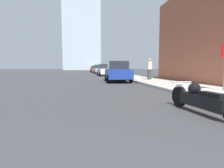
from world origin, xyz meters
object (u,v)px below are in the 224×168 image
Objects in this scene: parked_car_white at (105,70)px; parked_car_silver at (98,69)px; parked_car_red at (94,69)px; pedestrian at (150,68)px; parked_car_blue at (118,72)px; motorcycle at (201,99)px.

parked_car_silver is (-0.02, 10.91, 0.04)m from parked_car_white.
parked_car_red is 2.20× the size of pedestrian.
pedestrian reaches higher than parked_car_red.
parked_car_blue is 10.68m from parked_car_white.
parked_car_red is (-0.28, 22.02, -0.00)m from parked_car_white.
parked_car_silver is (0.13, 21.59, 0.05)m from parked_car_blue.
parked_car_silver reaches higher than parked_car_red.
parked_car_white is at bearing 92.29° from parked_car_blue.
pedestrian reaches higher than parked_car_white.
pedestrian is (2.99, -32.62, 0.25)m from parked_car_red.
parked_car_white is at bearing -95.49° from parked_car_silver.
parked_car_silver reaches higher than parked_car_blue.
pedestrian reaches higher than parked_car_silver.
parked_car_white is 10.95m from pedestrian.
parked_car_red is (-0.21, 43.26, 0.48)m from motorcycle.
parked_car_blue reaches higher than parked_car_red.
motorcycle is 0.57× the size of parked_car_blue.
pedestrian reaches higher than motorcycle.
parked_car_silver is 21.68m from pedestrian.
motorcycle is at bearing -104.62° from pedestrian.
parked_car_white reaches higher than parked_car_blue.
parked_car_blue is at bearing 86.13° from motorcycle.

